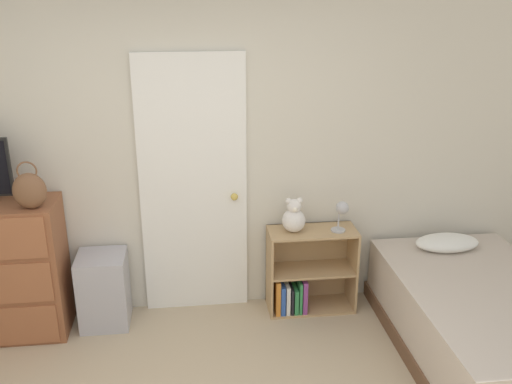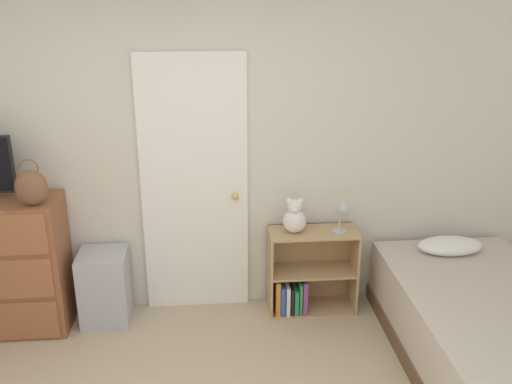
% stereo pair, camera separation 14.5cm
% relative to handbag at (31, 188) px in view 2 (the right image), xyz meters
% --- Properties ---
extents(wall_back, '(10.00, 0.06, 2.55)m').
position_rel_handbag_xyz_m(wall_back, '(1.00, 0.38, 0.11)').
color(wall_back, beige).
rests_on(wall_back, ground_plane).
extents(door_closed, '(0.81, 0.09, 2.04)m').
position_rel_handbag_xyz_m(door_closed, '(1.11, 0.33, -0.15)').
color(door_closed, white).
rests_on(door_closed, ground_plane).
extents(handbag, '(0.23, 0.13, 0.34)m').
position_rel_handbag_xyz_m(handbag, '(0.00, 0.00, 0.00)').
color(handbag, brown).
rests_on(handbag, dresser).
extents(storage_bin, '(0.36, 0.36, 0.57)m').
position_rel_handbag_xyz_m(storage_bin, '(0.39, 0.15, -0.88)').
color(storage_bin, '#ADADB7').
rests_on(storage_bin, ground_plane).
extents(bookshelf, '(0.69, 0.31, 0.68)m').
position_rel_handbag_xyz_m(bookshelf, '(1.96, 0.18, -0.89)').
color(bookshelf, tan).
rests_on(bookshelf, ground_plane).
extents(teddy_bear, '(0.18, 0.18, 0.28)m').
position_rel_handbag_xyz_m(teddy_bear, '(1.86, 0.18, -0.37)').
color(teddy_bear, silver).
rests_on(teddy_bear, bookshelf).
extents(desk_lamp, '(0.13, 0.12, 0.25)m').
position_rel_handbag_xyz_m(desk_lamp, '(2.22, 0.13, -0.31)').
color(desk_lamp, '#B2B2B7').
rests_on(desk_lamp, bookshelf).
extents(bed, '(1.12, 1.85, 0.63)m').
position_rel_handbag_xyz_m(bed, '(3.07, -0.58, -0.91)').
color(bed, brown).
rests_on(bed, ground_plane).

